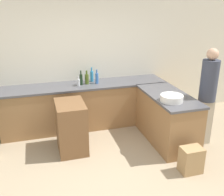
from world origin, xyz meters
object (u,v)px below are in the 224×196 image
at_px(olive_oil_bottle, 87,79).
at_px(mixing_bowl, 172,98).
at_px(vinegar_bottle_clear, 79,82).
at_px(person_at_peninsula, 207,93).
at_px(water_bottle_blue, 97,78).
at_px(island_table, 71,127).
at_px(wine_bottle_dark, 81,79).
at_px(paper_bag, 191,160).
at_px(dish_soap_bottle, 92,76).

bearing_deg(olive_oil_bottle, mixing_bowl, -49.52).
distance_m(vinegar_bottle_clear, person_at_peninsula, 2.43).
height_order(mixing_bowl, water_bottle_blue, water_bottle_blue).
bearing_deg(water_bottle_blue, person_at_peninsula, -37.91).
height_order(island_table, wine_bottle_dark, wine_bottle_dark).
height_order(wine_bottle_dark, paper_bag, wine_bottle_dark).
xyz_separation_m(dish_soap_bottle, olive_oil_bottle, (-0.13, -0.15, -0.01)).
distance_m(mixing_bowl, dish_soap_bottle, 1.84).
height_order(water_bottle_blue, vinegar_bottle_clear, water_bottle_blue).
distance_m(wine_bottle_dark, paper_bag, 2.57).
xyz_separation_m(water_bottle_blue, olive_oil_bottle, (-0.20, 0.02, -0.00)).
bearing_deg(dish_soap_bottle, island_table, -120.57).
distance_m(dish_soap_bottle, paper_bag, 2.60).
height_order(person_at_peninsula, paper_bag, person_at_peninsula).
bearing_deg(vinegar_bottle_clear, dish_soap_bottle, 35.47).
height_order(mixing_bowl, wine_bottle_dark, wine_bottle_dark).
relative_size(wine_bottle_dark, paper_bag, 0.70).
bearing_deg(dish_soap_bottle, paper_bag, -64.43).
xyz_separation_m(dish_soap_bottle, paper_bag, (1.06, -2.22, -0.83)).
bearing_deg(person_at_peninsula, water_bottle_blue, 142.09).
height_order(mixing_bowl, vinegar_bottle_clear, vinegar_bottle_clear).
height_order(vinegar_bottle_clear, olive_oil_bottle, olive_oil_bottle).
distance_m(dish_soap_bottle, person_at_peninsula, 2.30).
distance_m(mixing_bowl, person_at_peninsula, 0.72).
distance_m(island_table, vinegar_bottle_clear, 1.02).
bearing_deg(mixing_bowl, vinegar_bottle_clear, 136.43).
bearing_deg(wine_bottle_dark, paper_bag, -57.24).
bearing_deg(wine_bottle_dark, vinegar_bottle_clear, -137.68).
height_order(dish_soap_bottle, wine_bottle_dark, dish_soap_bottle).
xyz_separation_m(island_table, mixing_bowl, (1.65, -0.49, 0.54)).
xyz_separation_m(dish_soap_bottle, person_at_peninsula, (1.76, -1.48, -0.06)).
height_order(mixing_bowl, person_at_peninsula, person_at_peninsula).
relative_size(vinegar_bottle_clear, paper_bag, 0.45).
xyz_separation_m(island_table, olive_oil_bottle, (0.47, 0.89, 0.59)).
bearing_deg(island_table, paper_bag, -35.38).
bearing_deg(olive_oil_bottle, paper_bag, -60.02).
distance_m(wine_bottle_dark, person_at_peninsula, 2.41).
xyz_separation_m(vinegar_bottle_clear, olive_oil_bottle, (0.18, 0.08, 0.04)).
height_order(dish_soap_bottle, vinegar_bottle_clear, dish_soap_bottle).
bearing_deg(vinegar_bottle_clear, paper_bag, -55.25).
distance_m(mixing_bowl, water_bottle_blue, 1.66).
relative_size(island_table, dish_soap_bottle, 2.94).
bearing_deg(vinegar_bottle_clear, olive_oil_bottle, 24.08).
bearing_deg(olive_oil_bottle, wine_bottle_dark, -168.38).
bearing_deg(vinegar_bottle_clear, water_bottle_blue, 8.90).
bearing_deg(wine_bottle_dark, mixing_bowl, -46.19).
bearing_deg(paper_bag, water_bottle_blue, 115.81).
bearing_deg(vinegar_bottle_clear, mixing_bowl, -43.57).
bearing_deg(paper_bag, wine_bottle_dark, 122.76).
height_order(mixing_bowl, paper_bag, mixing_bowl).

